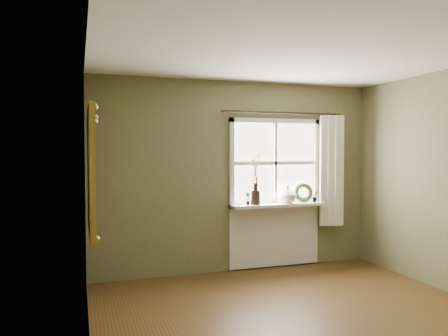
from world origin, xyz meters
name	(u,v)px	position (x,y,z in m)	size (l,w,h in m)	color
floor	(325,335)	(0.00, 0.00, 0.00)	(4.50, 4.50, 0.00)	#442D15
ceiling	(327,42)	(0.00, 0.00, 2.60)	(4.50, 4.50, 0.00)	silver
wall_back	(237,176)	(0.00, 2.30, 1.30)	(4.00, 0.10, 2.60)	brown
wall_left	(83,199)	(-2.05, 0.00, 1.30)	(0.10, 4.50, 2.60)	brown
window_frame	(275,163)	(0.55, 2.23, 1.48)	(1.36, 0.06, 1.24)	silver
window_sill	(278,205)	(0.55, 2.12, 0.90)	(1.36, 0.26, 0.04)	silver
window_apron	(275,235)	(0.55, 2.23, 0.46)	(1.36, 0.04, 0.88)	silver
dark_jug	(255,197)	(0.21, 2.12, 1.02)	(0.13, 0.13, 0.20)	black
cream_vase	(288,194)	(0.70, 2.12, 1.05)	(0.24, 0.24, 0.25)	silver
wreath	(303,195)	(0.96, 2.16, 1.03)	(0.28, 0.28, 0.07)	#31471F
potted_plant_left	(248,198)	(0.10, 2.12, 1.01)	(0.09, 0.06, 0.18)	#31471F
potted_plant_right	(315,196)	(1.13, 2.12, 1.00)	(0.09, 0.07, 0.16)	#31471F
curtain	(331,171)	(1.39, 2.13, 1.37)	(0.36, 0.12, 1.59)	silver
curtain_rod	(284,113)	(0.65, 2.17, 2.18)	(0.03, 0.03, 1.84)	black
gilt_mirror	(91,170)	(-1.96, 1.08, 1.46)	(0.10, 1.05, 1.25)	white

